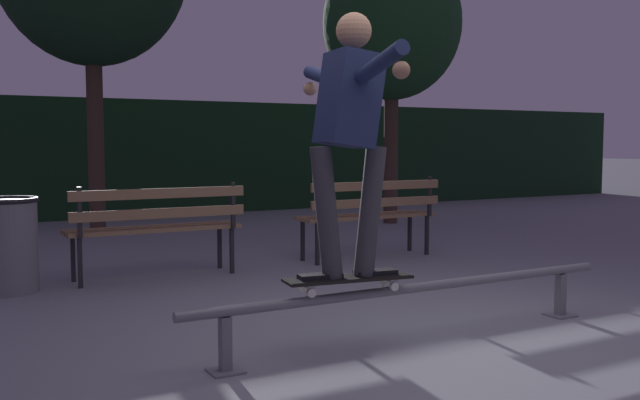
{
  "coord_description": "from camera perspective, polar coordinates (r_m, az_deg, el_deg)",
  "views": [
    {
      "loc": [
        -2.7,
        -3.43,
        1.26
      ],
      "look_at": [
        -0.25,
        0.94,
        0.85
      ],
      "focal_mm": 39.88,
      "sensor_mm": 36.0,
      "label": 1
    }
  ],
  "objects": [
    {
      "name": "trash_can",
      "position": [
        6.49,
        -23.78,
        -3.23
      ],
      "size": [
        0.52,
        0.52,
        0.8
      ],
      "color": "slate",
      "rests_on": "ground"
    },
    {
      "name": "skateboarder",
      "position": [
        4.19,
        2.36,
        6.29
      ],
      "size": [
        0.63,
        1.4,
        1.56
      ],
      "color": "black",
      "rests_on": "skateboard"
    },
    {
      "name": "grind_rail",
      "position": [
        4.58,
        7.76,
        -7.56
      ],
      "size": [
        3.16,
        0.18,
        0.37
      ],
      "color": "slate",
      "rests_on": "ground"
    },
    {
      "name": "skateboard",
      "position": [
        4.27,
        2.28,
        -6.37
      ],
      "size": [
        0.8,
        0.31,
        0.09
      ],
      "color": "black",
      "rests_on": "grind_rail"
    },
    {
      "name": "hedge_backdrop",
      "position": [
        12.81,
        -17.09,
        3.25
      ],
      "size": [
        24.0,
        1.2,
        1.99
      ],
      "primitive_type": "cube",
      "color": "black",
      "rests_on": "ground"
    },
    {
      "name": "park_bench_left_center",
      "position": [
        7.67,
        4.09,
        -0.76
      ],
      "size": [
        1.6,
        0.42,
        0.88
      ],
      "color": "black",
      "rests_on": "ground"
    },
    {
      "name": "tree_far_right",
      "position": [
        11.27,
        5.79,
        13.84
      ],
      "size": [
        2.13,
        2.13,
        4.25
      ],
      "color": "#3D2D23",
      "rests_on": "ground"
    },
    {
      "name": "ground_plane",
      "position": [
        4.54,
        8.83,
        -11.48
      ],
      "size": [
        90.0,
        90.0,
        0.0
      ],
      "primitive_type": "plane",
      "color": "slate"
    },
    {
      "name": "park_bench_leftmost",
      "position": [
        6.68,
        -12.96,
        -1.67
      ],
      "size": [
        1.6,
        0.42,
        0.88
      ],
      "color": "black",
      "rests_on": "ground"
    }
  ]
}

